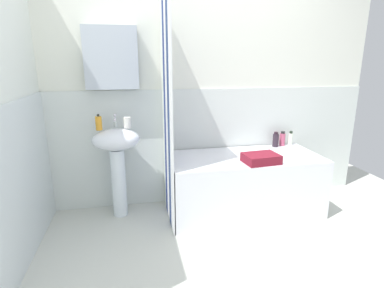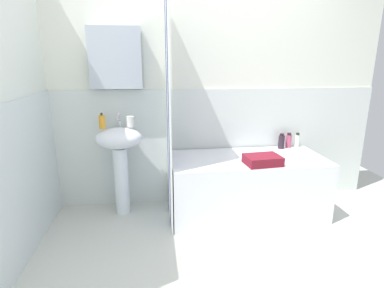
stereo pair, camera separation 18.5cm
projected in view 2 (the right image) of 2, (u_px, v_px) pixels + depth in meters
name	position (u px, v px, depth m)	size (l,w,h in m)	color
ground_plane	(236.00, 275.00, 2.19)	(4.80, 5.60, 0.04)	beige
wall_back_tiled	(202.00, 95.00, 3.09)	(3.60, 0.18, 2.40)	white
wall_left_tiled	(0.00, 116.00, 2.03)	(0.07, 1.81, 2.40)	silver
sink	(120.00, 152.00, 2.90)	(0.44, 0.34, 0.87)	white
faucet	(119.00, 120.00, 2.90)	(0.03, 0.12, 0.12)	silver
soap_dispenser	(102.00, 122.00, 2.79)	(0.06, 0.06, 0.15)	orange
toothbrush_cup	(130.00, 122.00, 2.87)	(0.07, 0.07, 0.10)	silver
bathtub	(246.00, 185.00, 2.99)	(1.47, 0.68, 0.58)	white
shower_curtain	(168.00, 116.00, 2.71)	(0.01, 0.68, 2.00)	white
lotion_bottle	(297.00, 140.00, 3.25)	(0.05, 0.05, 0.16)	white
conditioner_bottle	(289.00, 141.00, 3.24)	(0.06, 0.06, 0.16)	#C04E6E
body_wash_bottle	(281.00, 141.00, 3.20)	(0.06, 0.06, 0.16)	#2D212C
towel_folded	(263.00, 160.00, 2.71)	(0.31, 0.23, 0.08)	maroon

